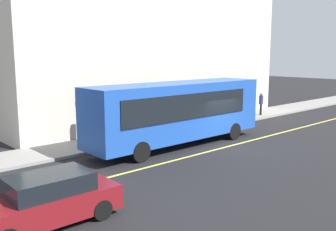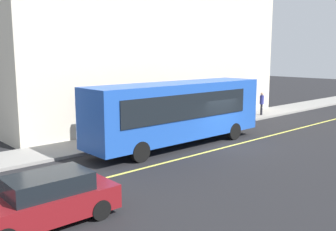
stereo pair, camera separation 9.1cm
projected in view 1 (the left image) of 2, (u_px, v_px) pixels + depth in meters
ground at (231, 146)px, 20.83m from camera, size 120.00×120.00×0.00m
sidewalk at (169, 131)px, 24.59m from camera, size 80.00×2.92×0.15m
lane_centre_stripe at (231, 146)px, 20.83m from camera, size 36.00×0.16×0.01m
storefront_building at (133, 38)px, 30.05m from camera, size 22.92×11.20×12.59m
bus at (178, 110)px, 20.56m from camera, size 11.14×2.63×3.50m
traffic_light at (107, 102)px, 19.97m from camera, size 0.30×0.52×3.20m
car_maroon at (47, 200)px, 11.13m from camera, size 4.32×1.90×1.52m
pedestrian_at_corner at (261, 101)px, 30.28m from camera, size 0.34×0.34×1.83m
pedestrian_mid_block at (236, 103)px, 30.80m from camera, size 0.34×0.34×1.57m
pedestrian_by_curb at (202, 111)px, 25.91m from camera, size 0.34×0.34×1.67m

